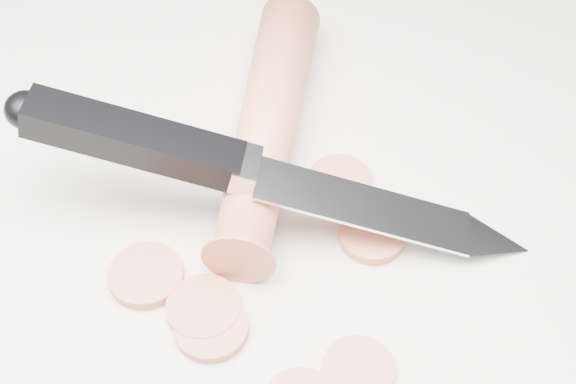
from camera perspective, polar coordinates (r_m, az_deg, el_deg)
ground at (r=0.47m, az=-4.60°, el=-2.36°), size 2.40×2.40×0.00m
carrot at (r=0.49m, az=-1.42°, el=4.92°), size 0.16×0.17×0.04m
carrot_slice_0 at (r=0.43m, az=-6.02°, el=-8.22°), size 0.04×0.04×0.01m
carrot_slice_1 at (r=0.41m, az=5.03°, el=-12.47°), size 0.04×0.04×0.01m
carrot_slice_2 at (r=0.42m, az=-5.48°, el=-9.57°), size 0.04×0.04×0.01m
carrot_slice_3 at (r=0.46m, az=5.98°, el=-3.10°), size 0.04×0.04×0.01m
carrot_slice_4 at (r=0.48m, az=3.70°, el=0.87°), size 0.04×0.04×0.01m
carrot_slice_5 at (r=0.45m, az=-10.06°, el=-5.85°), size 0.04×0.04×0.01m
kitchen_knife at (r=0.43m, az=-0.89°, el=1.39°), size 0.24×0.22×0.08m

